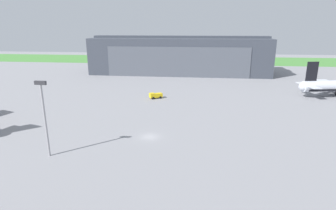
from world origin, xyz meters
name	(u,v)px	position (x,y,z in m)	size (l,w,h in m)	color
ground_plane	(150,137)	(0.00, 0.00, 0.00)	(440.00, 440.00, 0.00)	gray
grass_field_strip	(186,60)	(0.00, 164.26, 0.04)	(440.00, 56.00, 0.08)	#4A8A3D
maintenance_hangar	(180,55)	(-0.28, 100.14, 10.28)	(101.19, 31.23, 21.48)	#383D47
baggage_tug	(156,95)	(-4.64, 37.99, 1.21)	(5.25, 4.18, 2.21)	yellow
apron_light_mast	(44,112)	(-19.48, -12.79, 9.77)	(2.40, 0.50, 16.38)	#99999E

